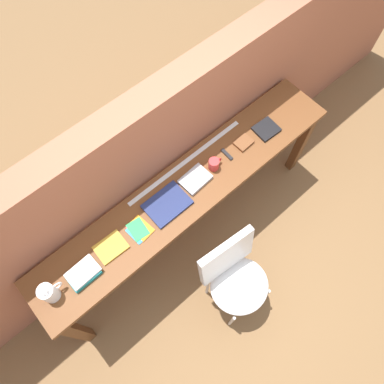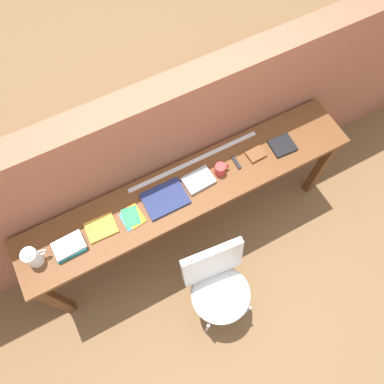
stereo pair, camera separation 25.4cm
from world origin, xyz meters
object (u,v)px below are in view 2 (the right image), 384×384
Objects in this scene: magazine_cycling at (101,228)px; book_open_centre at (165,199)px; pitcher_white at (33,257)px; chair_white_moulded at (218,284)px; book_stack_leftmost at (69,247)px; pamphlet_pile_colourful at (132,217)px; book_repair_rightmost at (282,146)px; mug at (220,169)px; multitool_folded at (236,163)px; leather_journal_brown at (256,154)px.

book_open_centre is at bearing 0.90° from magazine_cycling.
book_open_centre is (0.92, 0.00, -0.07)m from pitcher_white.
book_stack_leftmost is (-0.79, 0.60, 0.38)m from chair_white_moulded.
pamphlet_pile_colourful is 1.01× the size of book_repair_rightmost.
pitcher_white is at bearing -179.66° from mug.
multitool_folded is (0.84, 0.03, 0.00)m from pamphlet_pile_colourful.
book_repair_rightmost is at bearing -0.17° from pamphlet_pile_colourful.
pamphlet_pile_colourful is 1.35× the size of leather_journal_brown.
book_stack_leftmost is at bearing -178.48° from mug.
chair_white_moulded is 5.13× the size of book_repair_rightmost.
book_open_centre is at bearing 1.95° from book_stack_leftmost.
pitcher_white is 1.05× the size of pamphlet_pile_colourful.
book_open_centre is at bearing -177.85° from book_repair_rightmost.
pamphlet_pile_colourful is 0.84m from multitool_folded.
book_repair_rightmost is (1.21, -0.00, 0.00)m from pamphlet_pile_colourful.
magazine_cycling is 0.67× the size of book_open_centre.
mug is (0.91, -0.00, 0.04)m from magazine_cycling.
magazine_cycling is 1.21m from leather_journal_brown.
pitcher_white reaches higher than leather_journal_brown.
mug reaches higher than book_stack_leftmost.
chair_white_moulded is 1.26m from pitcher_white.
book_open_centre is (0.47, -0.01, 0.00)m from magazine_cycling.
chair_white_moulded is 4.28× the size of book_stack_leftmost.
book_repair_rightmost is at bearing 35.04° from chair_white_moulded.
multitool_folded is at bearing 177.67° from book_repair_rightmost.
magazine_cycling is 1.53× the size of leather_journal_brown.
mug reaches higher than book_open_centre.
book_open_centre reaches higher than multitool_folded.
mug reaches higher than chair_white_moulded.
chair_white_moulded is at bearing -60.33° from pamphlet_pile_colourful.
book_stack_leftmost is at bearing 142.74° from chair_white_moulded.
book_repair_rightmost is (0.21, -0.03, -0.00)m from leather_journal_brown.
book_stack_leftmost reaches higher than book_open_centre.
leather_journal_brown reaches higher than multitool_folded.
multitool_folded is (1.50, 0.02, -0.07)m from pitcher_white.
chair_white_moulded is 0.89m from multitool_folded.
pamphlet_pile_colourful is (-0.35, 0.61, 0.36)m from chair_white_moulded.
book_open_centre is 2.29× the size of leather_journal_brown.
book_open_centre reaches higher than chair_white_moulded.
chair_white_moulded is 0.82m from mug.
magazine_cycling is at bearing 177.95° from leather_journal_brown.
magazine_cycling is at bearing 179.03° from book_open_centre.
multitool_folded reaches higher than pamphlet_pile_colourful.
pamphlet_pile_colourful is (0.44, 0.01, -0.02)m from book_stack_leftmost.
book_stack_leftmost is at bearing -178.15° from multitool_folded.
book_open_centre reaches higher than pamphlet_pile_colourful.
mug reaches higher than book_repair_rightmost.
pamphlet_pile_colourful is 1.59× the size of mug.
pamphlet_pile_colourful is 0.26m from book_open_centre.
leather_journal_brown reaches higher than book_repair_rightmost.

